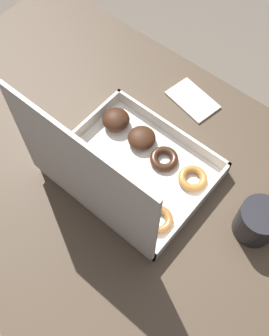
# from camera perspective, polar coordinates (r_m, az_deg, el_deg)

# --- Properties ---
(ground_plane) EXTENTS (8.00, 8.00, 0.00)m
(ground_plane) POSITION_cam_1_polar(r_m,az_deg,el_deg) (1.62, -2.16, -12.78)
(ground_plane) COLOR #6B6054
(dining_table) EXTENTS (1.24, 0.82, 0.73)m
(dining_table) POSITION_cam_1_polar(r_m,az_deg,el_deg) (1.03, -3.31, -2.84)
(dining_table) COLOR #4C3D2D
(dining_table) RESTS_ON ground_plane
(donut_box) EXTENTS (0.35, 0.30, 0.32)m
(donut_box) POSITION_cam_1_polar(r_m,az_deg,el_deg) (0.87, -2.12, -0.01)
(donut_box) COLOR silver
(donut_box) RESTS_ON dining_table
(coffee_mug) EXTENTS (0.09, 0.09, 0.09)m
(coffee_mug) POSITION_cam_1_polar(r_m,az_deg,el_deg) (0.88, 17.43, -7.37)
(coffee_mug) COLOR #232328
(coffee_mug) RESTS_ON dining_table
(paper_napkin) EXTENTS (0.15, 0.10, 0.01)m
(paper_napkin) POSITION_cam_1_polar(r_m,az_deg,el_deg) (1.07, 8.41, 9.74)
(paper_napkin) COLOR silver
(paper_napkin) RESTS_ON dining_table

